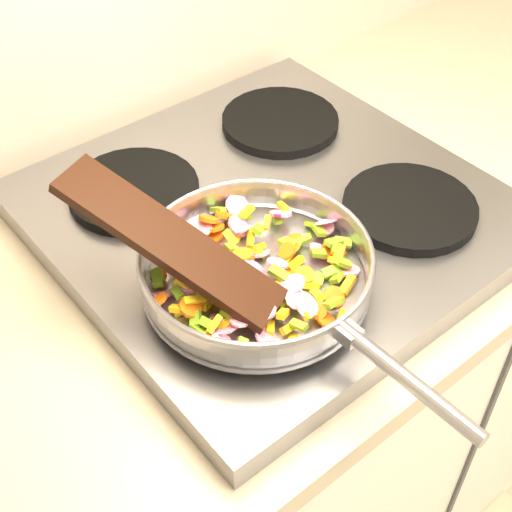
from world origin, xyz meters
TOP-DOWN VIEW (x-y plane):
  - base_cabinet at (0.00, 1.67)m, footprint 3.00×0.65m
  - cooktop at (-0.70, 1.67)m, footprint 0.60×0.60m
  - grate_fl at (-0.84, 1.52)m, footprint 0.19×0.19m
  - grate_fr at (-0.56, 1.52)m, footprint 0.19×0.19m
  - grate_bl at (-0.84, 1.81)m, footprint 0.19×0.19m
  - grate_br at (-0.56, 1.81)m, footprint 0.19×0.19m
  - saute_pan at (-0.82, 1.54)m, footprint 0.32×0.49m
  - vegetable_heap at (-0.82, 1.55)m, footprint 0.27×0.27m
  - wooden_spatula at (-0.91, 1.60)m, footprint 0.17×0.29m

SIDE VIEW (x-z plane):
  - base_cabinet at x=0.00m, z-range 0.00..0.86m
  - cooktop at x=-0.70m, z-range 0.90..0.94m
  - grate_fl at x=-0.84m, z-range 0.94..0.96m
  - grate_fr at x=-0.56m, z-range 0.94..0.96m
  - grate_bl at x=-0.84m, z-range 0.94..0.96m
  - grate_br at x=-0.56m, z-range 0.94..0.96m
  - vegetable_heap at x=-0.82m, z-range 0.95..1.00m
  - saute_pan at x=-0.82m, z-range 0.96..1.01m
  - wooden_spatula at x=-0.91m, z-range 0.97..1.09m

